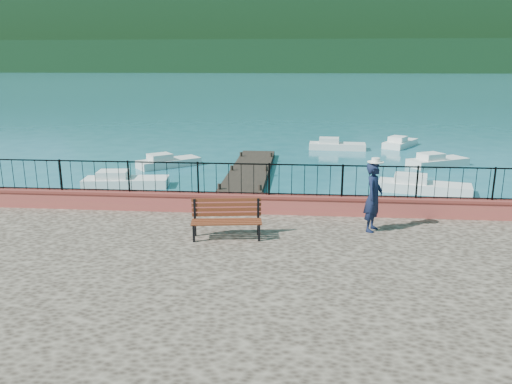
% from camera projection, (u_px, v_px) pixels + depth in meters
% --- Properties ---
extents(ground, '(2000.00, 2000.00, 0.00)m').
position_uv_depth(ground, '(271.00, 304.00, 12.15)').
color(ground, '#19596B').
rests_on(ground, ground).
extents(parapet, '(28.00, 0.46, 0.58)m').
position_uv_depth(parapet, '(279.00, 204.00, 15.34)').
color(parapet, '#A23C3A').
rests_on(parapet, promenade).
extents(railing, '(27.00, 0.05, 0.95)m').
position_uv_depth(railing, '(279.00, 180.00, 15.15)').
color(railing, black).
rests_on(railing, parapet).
extents(dock, '(2.00, 16.00, 0.30)m').
position_uv_depth(dock, '(245.00, 182.00, 23.85)').
color(dock, '#2D231C').
rests_on(dock, ground).
extents(far_forest, '(900.00, 60.00, 18.00)m').
position_uv_depth(far_forest, '(302.00, 57.00, 299.03)').
color(far_forest, black).
rests_on(far_forest, ground).
extents(foothills, '(900.00, 120.00, 44.00)m').
position_uv_depth(foothills, '(302.00, 39.00, 353.59)').
color(foothills, black).
rests_on(foothills, ground).
extents(companion_hill, '(448.00, 384.00, 180.00)m').
position_uv_depth(companion_hill, '(508.00, 68.00, 532.69)').
color(companion_hill, '#142D23').
rests_on(companion_hill, ground).
extents(park_bench, '(1.91, 0.84, 1.03)m').
position_uv_depth(park_bench, '(227.00, 227.00, 13.15)').
color(park_bench, black).
rests_on(park_bench, promenade).
extents(person, '(0.70, 0.83, 1.92)m').
position_uv_depth(person, '(373.00, 197.00, 13.57)').
color(person, black).
rests_on(person, promenade).
extents(hat, '(0.44, 0.44, 0.12)m').
position_uv_depth(hat, '(376.00, 160.00, 13.31)').
color(hat, white).
rests_on(hat, person).
extents(boat_0, '(4.05, 1.79, 0.80)m').
position_uv_depth(boat_0, '(126.00, 178.00, 23.55)').
color(boat_0, silver).
rests_on(boat_0, ground).
extents(boat_1, '(4.23, 2.22, 0.80)m').
position_uv_depth(boat_1, '(424.00, 183.00, 22.58)').
color(boat_1, silver).
rests_on(boat_1, ground).
extents(boat_2, '(3.70, 2.79, 0.80)m').
position_uv_depth(boat_2, '(438.00, 159.00, 28.31)').
color(boat_2, silver).
rests_on(boat_2, ground).
extents(boat_3, '(3.52, 3.22, 0.80)m').
position_uv_depth(boat_3, '(169.00, 160.00, 28.15)').
color(boat_3, silver).
rests_on(boat_3, ground).
extents(boat_4, '(3.82, 1.54, 0.80)m').
position_uv_depth(boat_4, '(337.00, 143.00, 33.76)').
color(boat_4, silver).
rests_on(boat_4, ground).
extents(boat_5, '(2.89, 3.58, 0.80)m').
position_uv_depth(boat_5, '(400.00, 141.00, 34.83)').
color(boat_5, white).
rests_on(boat_5, ground).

